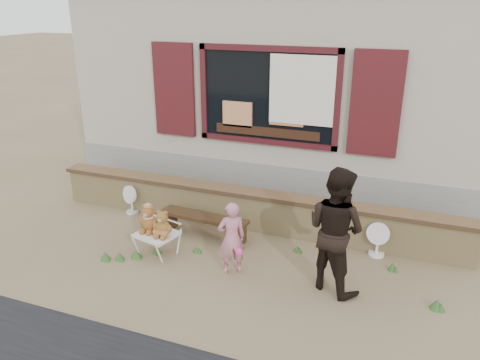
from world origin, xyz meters
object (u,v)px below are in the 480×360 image
at_px(folding_chair, 157,235).
at_px(adult, 336,230).
at_px(bench, 204,221).
at_px(teddy_bear_right, 163,223).
at_px(teddy_bear_left, 149,218).
at_px(child, 232,238).

xyz_separation_m(folding_chair, adult, (2.62, 0.05, 0.54)).
height_order(bench, adult, adult).
bearing_deg(teddy_bear_right, folding_chair, 180.00).
height_order(teddy_bear_left, adult, adult).
xyz_separation_m(folding_chair, teddy_bear_left, (-0.14, 0.03, 0.25)).
distance_m(teddy_bear_left, adult, 2.77).
bearing_deg(teddy_bear_right, child, 10.85).
xyz_separation_m(bench, adult, (2.18, -0.69, 0.58)).
height_order(bench, teddy_bear_left, teddy_bear_left).
relative_size(child, adult, 0.63).
bearing_deg(adult, bench, 10.09).
distance_m(bench, folding_chair, 0.87).
height_order(bench, teddy_bear_right, teddy_bear_right).
relative_size(bench, folding_chair, 2.24).
relative_size(bench, teddy_bear_right, 3.54).
relative_size(folding_chair, teddy_bear_right, 1.58).
bearing_deg(bench, folding_chair, -116.97).
bearing_deg(folding_chair, teddy_bear_right, -0.00).
bearing_deg(teddy_bear_left, child, 8.66).
bearing_deg(folding_chair, child, 9.63).
distance_m(bench, adult, 2.36).
bearing_deg(child, bench, -79.17).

